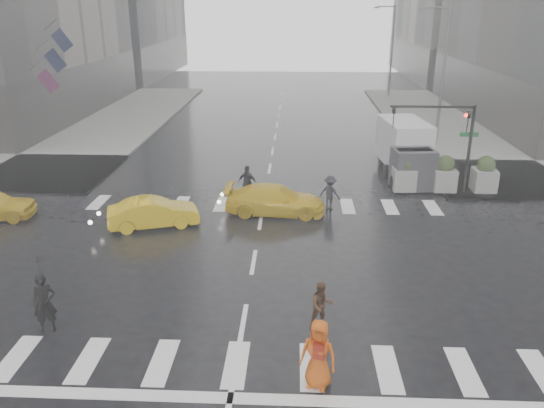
{
  "coord_description": "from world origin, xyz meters",
  "views": [
    {
      "loc": [
        1.49,
        -17.63,
        8.97
      ],
      "look_at": [
        0.6,
        2.0,
        1.56
      ],
      "focal_mm": 35.0,
      "sensor_mm": 36.0,
      "label": 1
    }
  ],
  "objects_px": {
    "traffic_signal_pole": "(451,131)",
    "pedestrian_orange": "(318,354)",
    "box_truck": "(406,149)",
    "pedestrian_brown": "(322,305)",
    "taxi_mid": "(154,213)"
  },
  "relations": [
    {
      "from": "pedestrian_orange",
      "to": "box_truck",
      "type": "xyz_separation_m",
      "value": [
        5.37,
        17.43,
        0.67
      ]
    },
    {
      "from": "pedestrian_brown",
      "to": "pedestrian_orange",
      "type": "xyz_separation_m",
      "value": [
        -0.2,
        -2.59,
        0.2
      ]
    },
    {
      "from": "taxi_mid",
      "to": "box_truck",
      "type": "relative_size",
      "value": 0.68
    },
    {
      "from": "pedestrian_brown",
      "to": "pedestrian_orange",
      "type": "relative_size",
      "value": 0.79
    },
    {
      "from": "pedestrian_orange",
      "to": "box_truck",
      "type": "height_order",
      "value": "box_truck"
    },
    {
      "from": "pedestrian_brown",
      "to": "pedestrian_orange",
      "type": "height_order",
      "value": "pedestrian_orange"
    },
    {
      "from": "traffic_signal_pole",
      "to": "taxi_mid",
      "type": "xyz_separation_m",
      "value": [
        -13.54,
        -4.82,
        -2.59
      ]
    },
    {
      "from": "taxi_mid",
      "to": "traffic_signal_pole",
      "type": "bearing_deg",
      "value": -88.17
    },
    {
      "from": "traffic_signal_pole",
      "to": "pedestrian_orange",
      "type": "distance_m",
      "value": 16.42
    },
    {
      "from": "traffic_signal_pole",
      "to": "pedestrian_brown",
      "type": "xyz_separation_m",
      "value": [
        -6.68,
        -12.14,
        -2.48
      ]
    },
    {
      "from": "traffic_signal_pole",
      "to": "box_truck",
      "type": "relative_size",
      "value": 0.8
    },
    {
      "from": "pedestrian_brown",
      "to": "taxi_mid",
      "type": "distance_m",
      "value": 10.03
    },
    {
      "from": "pedestrian_brown",
      "to": "box_truck",
      "type": "bearing_deg",
      "value": 57.37
    },
    {
      "from": "pedestrian_orange",
      "to": "traffic_signal_pole",
      "type": "bearing_deg",
      "value": 83.49
    },
    {
      "from": "taxi_mid",
      "to": "pedestrian_brown",
      "type": "bearing_deg",
      "value": -154.59
    }
  ]
}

